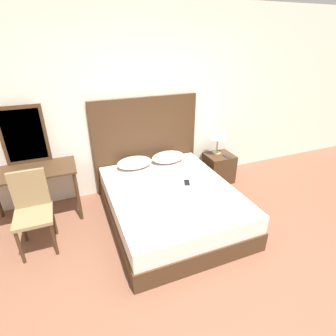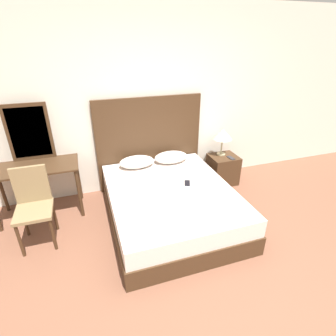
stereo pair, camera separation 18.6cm
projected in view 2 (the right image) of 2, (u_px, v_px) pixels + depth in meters
ground_plane at (224, 296)px, 2.51m from camera, size 16.00×16.00×0.00m
wall_back at (154, 102)px, 3.91m from camera, size 10.00×0.06×2.70m
bed at (170, 204)px, 3.47m from camera, size 1.57×1.94×0.47m
headboard at (150, 144)px, 4.10m from camera, size 1.64×0.05×1.45m
pillow_left at (137, 162)px, 3.90m from camera, size 0.52×0.33×0.16m
pillow_right at (171, 157)px, 4.05m from camera, size 0.52×0.33×0.16m
phone_on_bed at (187, 183)px, 3.48m from camera, size 0.12×0.17×0.01m
nightstand at (223, 169)px, 4.38m from camera, size 0.44×0.40×0.48m
table_lamp at (223, 135)px, 4.18m from camera, size 0.31×0.31×0.44m
phone_on_nightstand at (231, 158)px, 4.20m from camera, size 0.08×0.16×0.01m
vanity_desk at (36, 174)px, 3.42m from camera, size 1.09×0.55×0.73m
vanity_mirror at (29, 132)px, 3.40m from camera, size 0.54×0.03×0.76m
chair at (33, 202)px, 3.01m from camera, size 0.40×0.43×0.92m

